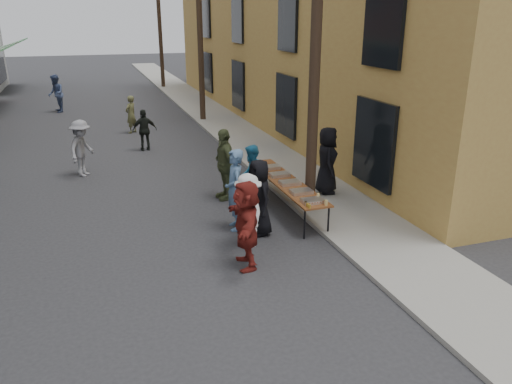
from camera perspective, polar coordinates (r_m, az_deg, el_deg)
ground at (r=9.14m, az=-11.24°, el=-11.82°), size 120.00×120.00×0.00m
sidewalk at (r=23.98m, az=-4.42°, el=8.32°), size 2.20×60.00×0.10m
building_ochre at (r=24.84m, az=10.54°, el=19.95°), size 10.00×28.00×10.00m
utility_pole_near at (r=11.94m, az=6.92°, el=18.47°), size 0.26×0.26×9.00m
utility_pole_mid at (r=23.36m, az=-6.47°, el=18.95°), size 0.26×0.26×9.00m
utility_pole_far at (r=35.17m, az=-11.00°, el=18.90°), size 0.26×0.26×9.00m
serving_table at (r=12.65m, az=3.37°, el=1.15°), size 0.70×4.00×0.75m
catering_tray_sausage at (r=11.20m, az=6.53°, el=-1.00°), size 0.50×0.33×0.08m
catering_tray_foil_b at (r=11.76m, az=5.19°, el=0.05°), size 0.50×0.33×0.08m
catering_tray_buns at (r=12.37m, az=3.89°, el=1.08°), size 0.50×0.33×0.08m
catering_tray_foil_d at (r=12.98m, az=2.71°, el=2.01°), size 0.50×0.33×0.08m
catering_tray_buns_end at (r=13.61m, az=1.64°, el=2.85°), size 0.50×0.33×0.08m
condiment_jar_a at (r=10.86m, az=6.14°, el=-1.66°), size 0.07×0.07×0.08m
condiment_jar_b at (r=10.95m, az=5.92°, el=-1.48°), size 0.07×0.07×0.08m
condiment_jar_c at (r=11.03m, az=5.71°, el=-1.30°), size 0.07×0.07×0.08m
cup_stack at (r=11.07m, az=8.01°, el=-1.21°), size 0.08×0.08×0.12m
guest_front_a at (r=11.10m, az=0.34°, el=-0.62°), size 0.68×0.93×1.74m
guest_front_b at (r=11.35m, az=-2.44°, el=0.24°), size 0.53×0.74×1.89m
guest_front_c at (r=12.83m, az=-0.53°, el=1.87°), size 0.88×0.96×1.61m
guest_front_d at (r=10.52m, az=-0.90°, el=-2.15°), size 0.65×1.07×1.61m
guest_front_e at (r=13.29m, az=-3.63°, el=3.18°), size 0.57×1.16×1.92m
guest_queue_back at (r=9.65m, az=-1.12°, el=-3.72°), size 0.78×1.71×1.77m
server at (r=13.58m, az=8.12°, el=3.59°), size 0.83×1.02×1.82m
passerby_left at (r=16.15m, az=-19.29°, el=4.73°), size 1.11×1.30×1.74m
passerby_mid at (r=18.72m, az=-12.61°, el=6.92°), size 0.89×0.38×1.51m
passerby_right at (r=21.74m, az=-14.10°, el=8.60°), size 0.66×0.67×1.56m
passerby_far at (r=27.67m, az=-21.89°, el=10.39°), size 0.81×0.99×1.89m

